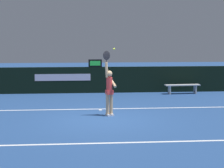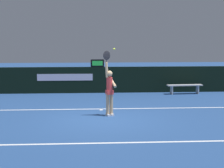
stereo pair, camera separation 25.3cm
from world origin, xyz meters
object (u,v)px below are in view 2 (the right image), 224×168
Objects in this scene: speed_display at (97,63)px; tennis_ball at (114,49)px; courtside_bench_near at (185,87)px; tennis_player at (109,89)px.

speed_display is 6.05m from tennis_ball.
tennis_ball is at bearing -126.97° from courtside_bench_near.
speed_display is at bearing 170.53° from courtside_bench_near.
tennis_ball reaches higher than speed_display.
courtside_bench_near is at bearing 53.03° from tennis_ball.
tennis_player reaches higher than speed_display.
tennis_ball is (0.18, 0.02, 1.45)m from tennis_player.
tennis_ball is at bearing 5.44° from tennis_player.
tennis_player is (0.24, -5.98, -0.54)m from speed_display.
tennis_ball is (0.42, -5.96, 0.92)m from speed_display.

